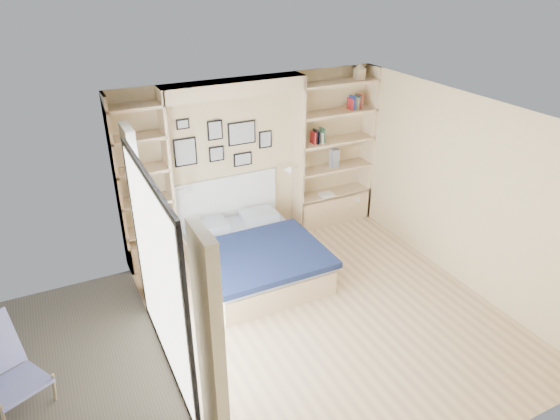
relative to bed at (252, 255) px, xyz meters
name	(u,v)px	position (x,y,z in m)	size (l,w,h in m)	color
ground	(326,313)	(0.45, -1.25, -0.27)	(4.50, 4.50, 0.00)	tan
room_shell	(247,194)	(0.06, 0.27, 0.81)	(4.50, 4.50, 4.50)	tan
bed	(252,255)	(0.00, 0.00, 0.00)	(1.64, 2.00, 1.07)	tan
photo_gallery	(222,143)	(-0.01, 0.97, 1.34)	(1.48, 0.02, 0.82)	black
reading_lamps	(240,179)	(0.15, 0.75, 0.83)	(1.92, 0.12, 0.15)	silver
shelf_decor	(321,126)	(1.52, 0.82, 1.41)	(3.56, 0.23, 2.03)	#A51E1E
deck	(4,418)	(-3.15, -1.25, -0.27)	(3.20, 4.00, 0.05)	#645A4A
deck_chair	(4,367)	(-3.06, -1.01, 0.15)	(0.82, 0.99, 0.86)	tan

